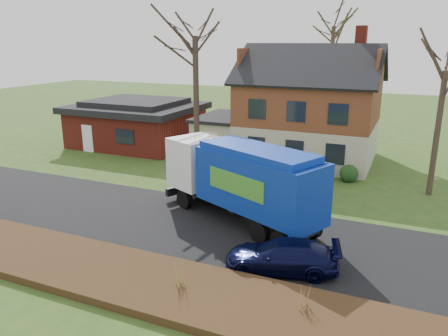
% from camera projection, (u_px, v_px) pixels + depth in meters
% --- Properties ---
extents(ground, '(120.00, 120.00, 0.00)m').
position_uv_depth(ground, '(194.00, 225.00, 20.36)').
color(ground, '#2E4C19').
rests_on(ground, ground).
extents(road, '(80.00, 7.00, 0.02)m').
position_uv_depth(road, '(194.00, 225.00, 20.35)').
color(road, black).
rests_on(road, ground).
extents(mulch_verge, '(80.00, 3.50, 0.30)m').
position_uv_depth(mulch_verge, '(126.00, 277.00, 15.65)').
color(mulch_verge, black).
rests_on(mulch_verge, ground).
extents(main_house, '(12.95, 8.95, 9.26)m').
position_uv_depth(main_house, '(302.00, 103.00, 30.88)').
color(main_house, '#BDB098').
rests_on(main_house, ground).
extents(ranch_house, '(9.80, 8.20, 3.70)m').
position_uv_depth(ranch_house, '(137.00, 123.00, 35.90)').
color(ranch_house, maroon).
rests_on(ranch_house, ground).
extents(garbage_truck, '(9.01, 5.84, 3.79)m').
position_uv_depth(garbage_truck, '(243.00, 178.00, 20.19)').
color(garbage_truck, black).
rests_on(garbage_truck, ground).
extents(silver_sedan, '(5.09, 3.11, 1.58)m').
position_uv_depth(silver_sedan, '(222.00, 188.00, 23.10)').
color(silver_sedan, '#9A9CA1').
rests_on(silver_sedan, ground).
extents(navy_wagon, '(4.48, 2.68, 1.22)m').
position_uv_depth(navy_wagon, '(282.00, 256.00, 16.19)').
color(navy_wagon, black).
rests_on(navy_wagon, ground).
extents(tree_front_west, '(4.01, 4.01, 11.92)m').
position_uv_depth(tree_front_west, '(195.00, 14.00, 25.98)').
color(tree_front_west, '#382A21').
rests_on(tree_front_west, ground).
extents(tree_back, '(4.07, 4.07, 12.88)m').
position_uv_depth(tree_back, '(335.00, 11.00, 37.25)').
color(tree_back, '#473A2A').
rests_on(tree_back, ground).
extents(grass_clump_mid, '(0.33, 0.28, 0.94)m').
position_uv_depth(grass_clump_mid, '(178.00, 274.00, 14.66)').
color(grass_clump_mid, '#A69149').
rests_on(grass_clump_mid, mulch_verge).
extents(grass_clump_east, '(0.34, 0.28, 0.84)m').
position_uv_depth(grass_clump_east, '(304.00, 296.00, 13.46)').
color(grass_clump_east, '#B07E4D').
rests_on(grass_clump_east, mulch_verge).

